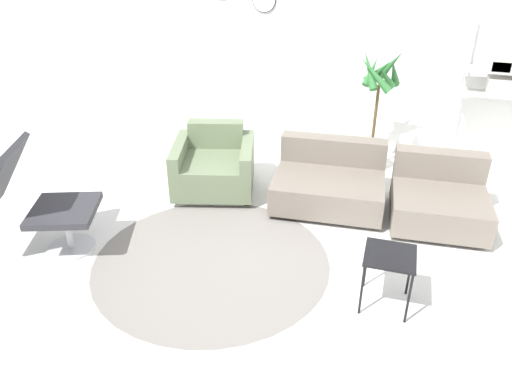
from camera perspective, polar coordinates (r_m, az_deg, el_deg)
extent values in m
plane|color=silver|center=(4.59, -1.32, -7.43)|extent=(12.00, 12.00, 0.00)
cube|color=white|center=(6.65, 6.47, 17.21)|extent=(12.00, 0.06, 2.80)
cylinder|color=black|center=(6.68, 0.93, 21.10)|extent=(0.30, 0.01, 0.30)
cylinder|color=white|center=(6.68, 0.93, 21.10)|extent=(0.29, 0.02, 0.29)
cylinder|color=slate|center=(4.55, -5.10, -7.87)|extent=(2.12, 2.12, 0.01)
cylinder|color=#BCBCC1|center=(5.00, -20.30, -5.94)|extent=(0.56, 0.56, 0.02)
cylinder|color=#BCBCC1|center=(4.91, -20.67, -4.15)|extent=(0.06, 0.06, 0.35)
cube|color=#2D2D33|center=(4.80, -21.10, -1.98)|extent=(0.73, 0.74, 0.06)
cube|color=#2D2D33|center=(4.83, -27.10, 1.39)|extent=(0.59, 0.69, 0.64)
cube|color=silver|center=(5.68, -4.73, 0.47)|extent=(0.86, 0.85, 0.06)
cube|color=#667556|center=(5.58, -4.82, 2.29)|extent=(0.82, 0.98, 0.34)
cube|color=#667556|center=(5.75, -4.60, 6.67)|extent=(0.65, 0.33, 0.30)
cube|color=#667556|center=(5.52, -1.00, 3.02)|extent=(0.33, 0.85, 0.51)
cube|color=#667556|center=(5.60, -8.64, 3.09)|extent=(0.33, 0.85, 0.51)
cube|color=black|center=(5.42, 8.14, -1.25)|extent=(1.07, 0.83, 0.05)
cube|color=#70665B|center=(5.34, 8.27, 0.40)|extent=(1.19, 0.97, 0.30)
cube|color=#70665B|center=(5.52, 8.85, 4.79)|extent=(1.15, 0.27, 0.29)
cube|color=black|center=(5.38, 19.80, -3.11)|extent=(0.86, 0.81, 0.05)
cube|color=#70665B|center=(5.29, 20.11, -1.47)|extent=(0.96, 0.95, 0.30)
cube|color=#70665B|center=(5.47, 20.32, 3.02)|extent=(0.92, 0.26, 0.29)
cube|color=black|center=(3.94, 15.10, -7.02)|extent=(0.39, 0.39, 0.02)
cylinder|color=black|center=(3.95, 11.98, -10.91)|extent=(0.02, 0.02, 0.46)
cylinder|color=black|center=(3.96, 17.05, -11.58)|extent=(0.02, 0.02, 0.46)
cylinder|color=black|center=(4.22, 12.47, -8.00)|extent=(0.02, 0.02, 0.46)
cylinder|color=black|center=(4.23, 17.17, -8.63)|extent=(0.02, 0.02, 0.46)
cylinder|color=silver|center=(6.29, 12.94, 4.02)|extent=(0.35, 0.35, 0.31)
cylinder|color=#382819|center=(6.23, 13.09, 5.24)|extent=(0.32, 0.32, 0.02)
cylinder|color=brown|center=(6.10, 13.48, 8.49)|extent=(0.04, 0.04, 0.74)
cone|color=#2D6B33|center=(5.91, 15.50, 13.04)|extent=(0.17, 0.39, 0.40)
cone|color=#2D6B33|center=(6.05, 15.06, 13.73)|extent=(0.37, 0.31, 0.45)
cone|color=#2D6B33|center=(6.09, 13.87, 13.31)|extent=(0.36, 0.16, 0.33)
cone|color=#2D6B33|center=(6.00, 13.07, 13.26)|extent=(0.21, 0.31, 0.33)
cone|color=#2D6B33|center=(5.87, 12.84, 13.44)|extent=(0.28, 0.36, 0.43)
cone|color=#2D6B33|center=(5.78, 13.45, 12.92)|extent=(0.44, 0.21, 0.40)
cone|color=#2D6B33|center=(5.89, 14.63, 12.59)|extent=(0.26, 0.26, 0.29)
cylinder|color=#BCBCC1|center=(6.56, 22.30, 10.78)|extent=(0.03, 0.03, 1.84)
cube|color=beige|center=(6.46, 26.10, 10.86)|extent=(0.28, 0.24, 0.18)
cube|color=silver|center=(6.39, 26.00, 12.95)|extent=(0.22, 0.24, 0.11)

